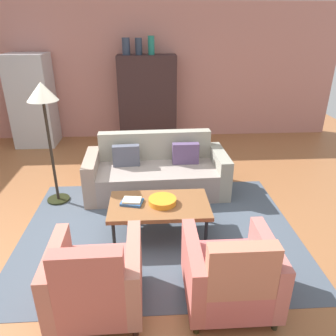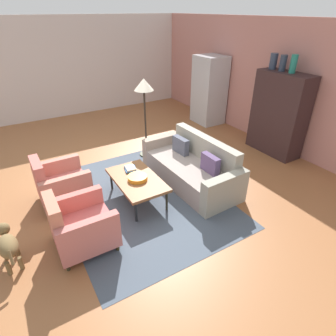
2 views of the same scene
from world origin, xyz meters
The scene contains 15 objects.
ground_plane centered at (0.00, 0.00, 0.00)m, with size 11.08×11.08×0.00m, color #9A5F38.
wall_back centered at (0.00, 3.79, 1.40)m, with size 9.23×0.12×2.80m, color tan.
area_rug centered at (0.59, -0.06, 0.00)m, with size 3.40×2.60×0.01m, color #485360.
couch centered at (0.59, 1.08, 0.29)m, with size 2.13×0.97×0.86m.
coffee_table centered at (0.59, -0.11, 0.39)m, with size 1.20×0.70×0.43m.
armchair_left centered at (-0.01, -1.27, 0.34)m, with size 0.81×0.81×0.88m.
armchair_right centered at (1.19, -1.27, 0.34)m, with size 0.80×0.80×0.88m.
fruit_bowl centered at (0.63, -0.11, 0.46)m, with size 0.33×0.33×0.07m, color orange.
book_stack centered at (0.27, -0.08, 0.45)m, with size 0.29×0.25×0.05m.
cabinet centered at (0.48, 3.45, 0.90)m, with size 1.20×0.51×1.80m.
vase_tall centered at (0.08, 3.44, 1.96)m, with size 0.16×0.16×0.32m, color #2F3A4E.
vase_round centered at (0.33, 3.44, 1.96)m, with size 0.14×0.14×0.32m, color #2B3647.
vase_small centered at (0.58, 3.44, 1.98)m, with size 0.13×0.13×0.36m, color #207767.
refrigerator centered at (-1.88, 3.34, 0.93)m, with size 0.80×0.73×1.85m.
floor_lamp centered at (-0.87, 0.81, 1.44)m, with size 0.40×0.40×1.72m.
Camera 1 is at (0.50, -3.49, 2.43)m, focal length 34.99 mm.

